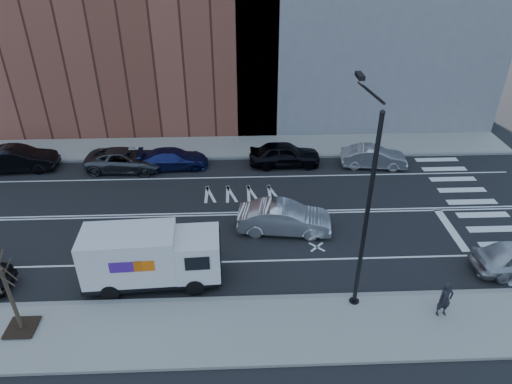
{
  "coord_description": "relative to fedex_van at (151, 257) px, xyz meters",
  "views": [
    {
      "loc": [
        2.09,
        -21.95,
        14.64
      ],
      "look_at": [
        2.97,
        0.05,
        1.4
      ],
      "focal_mm": 32.0,
      "sensor_mm": 36.0,
      "label": 1
    }
  ],
  "objects": [
    {
      "name": "far_parked_e",
      "position": [
        7.21,
        11.54,
        -0.68
      ],
      "size": [
        4.83,
        1.97,
        1.64
      ],
      "primitive_type": "imported",
      "rotation": [
        0.0,
        0.0,
        1.58
      ],
      "color": "black",
      "rests_on": "ground"
    },
    {
      "name": "curb_near",
      "position": [
        2.03,
        -1.4,
        -1.41
      ],
      "size": [
        44.0,
        0.25,
        0.17
      ],
      "primitive_type": "cube",
      "color": "gray",
      "rests_on": "ground"
    },
    {
      "name": "far_parked_d",
      "position": [
        -0.37,
        11.46,
        -0.82
      ],
      "size": [
        4.76,
        2.2,
        1.35
      ],
      "primitive_type": "imported",
      "rotation": [
        0.0,
        0.0,
        1.64
      ],
      "color": "navy",
      "rests_on": "ground"
    },
    {
      "name": "far_parked_f",
      "position": [
        13.23,
        11.07,
        -0.77
      ],
      "size": [
        4.52,
        1.99,
        1.44
      ],
      "primitive_type": "imported",
      "rotation": [
        0.0,
        0.0,
        1.46
      ],
      "color": "#A4A3A8",
      "rests_on": "ground"
    },
    {
      "name": "far_parked_c",
      "position": [
        -3.57,
        11.35,
        -0.78
      ],
      "size": [
        5.29,
        2.63,
        1.44
      ],
      "primitive_type": "imported",
      "rotation": [
        0.0,
        0.0,
        1.52
      ],
      "color": "#424448",
      "rests_on": "ground"
    },
    {
      "name": "sidewalk_near",
      "position": [
        2.03,
        -3.2,
        -1.42
      ],
      "size": [
        44.0,
        3.6,
        0.15
      ],
      "primitive_type": "cube",
      "color": "gray",
      "rests_on": "ground"
    },
    {
      "name": "streetlight",
      "position": [
        9.03,
        -1.31,
        3.58
      ],
      "size": [
        0.44,
        4.02,
        9.34
      ],
      "color": "black",
      "rests_on": "ground"
    },
    {
      "name": "road_markings",
      "position": [
        2.03,
        5.6,
        -1.49
      ],
      "size": [
        40.0,
        8.6,
        0.01
      ],
      "primitive_type": null,
      "color": "white",
      "rests_on": "ground"
    },
    {
      "name": "driving_sedan",
      "position": [
        6.45,
        3.82,
        -0.68
      ],
      "size": [
        5.15,
        2.31,
        1.64
      ],
      "primitive_type": "imported",
      "rotation": [
        0.0,
        0.0,
        1.45
      ],
      "color": "silver",
      "rests_on": "ground"
    },
    {
      "name": "pedestrian",
      "position": [
        12.57,
        -2.69,
        -0.48
      ],
      "size": [
        0.68,
        0.49,
        1.72
      ],
      "primitive_type": "imported",
      "rotation": [
        0.0,
        0.0,
        0.14
      ],
      "color": "black",
      "rests_on": "sidewalk_near"
    },
    {
      "name": "far_parked_b",
      "position": [
        -10.71,
        11.52,
        -0.67
      ],
      "size": [
        5.12,
        2.13,
        1.65
      ],
      "primitive_type": "imported",
      "rotation": [
        0.0,
        0.0,
        1.65
      ],
      "color": "black",
      "rests_on": "ground"
    },
    {
      "name": "crosswalk",
      "position": [
        18.03,
        5.6,
        -1.49
      ],
      "size": [
        3.0,
        14.0,
        0.01
      ],
      "primitive_type": null,
      "color": "white",
      "rests_on": "ground"
    },
    {
      "name": "sidewalk_far",
      "position": [
        2.03,
        14.4,
        -1.42
      ],
      "size": [
        44.0,
        3.6,
        0.15
      ],
      "primitive_type": "cube",
      "color": "gray",
      "rests_on": "ground"
    },
    {
      "name": "curb_far",
      "position": [
        2.03,
        12.6,
        -1.41
      ],
      "size": [
        44.0,
        0.25,
        0.17
      ],
      "primitive_type": "cube",
      "color": "gray",
      "rests_on": "ground"
    },
    {
      "name": "ground",
      "position": [
        2.03,
        5.6,
        -1.5
      ],
      "size": [
        120.0,
        120.0,
        0.0
      ],
      "primitive_type": "plane",
      "color": "black",
      "rests_on": "ground"
    },
    {
      "name": "street_tree",
      "position": [
        -4.97,
        -2.8,
        -0.05
      ],
      "size": [
        1.2,
        1.2,
        3.75
      ],
      "color": "black",
      "rests_on": "ground"
    },
    {
      "name": "fedex_van",
      "position": [
        0.0,
        0.0,
        0.0
      ],
      "size": [
        6.34,
        2.45,
        2.85
      ],
      "rotation": [
        0.0,
        0.0,
        0.05
      ],
      "color": "black",
      "rests_on": "ground"
    }
  ]
}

